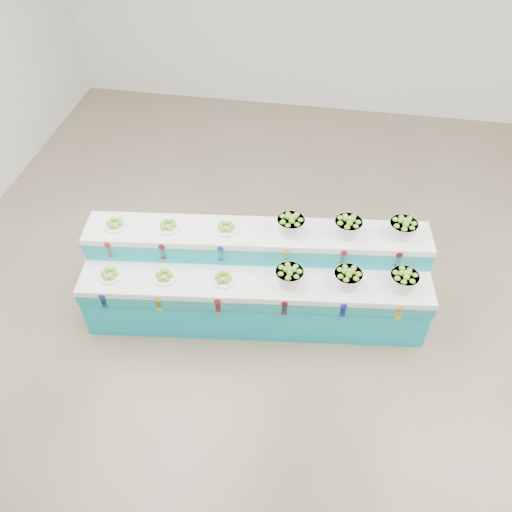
{
  "coord_description": "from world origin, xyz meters",
  "views": [
    {
      "loc": [
        -0.32,
        -3.76,
        4.84
      ],
      "look_at": [
        -0.99,
        0.18,
        0.87
      ],
      "focal_mm": 37.35,
      "sensor_mm": 36.0,
      "label": 1
    }
  ],
  "objects_px": {
    "basket_upper_right": "(403,228)",
    "display_stand": "(256,279)",
    "basket_lower_left": "(289,276)",
    "plate_upper_mid": "(168,225)"
  },
  "relations": [
    {
      "from": "basket_lower_left",
      "to": "basket_upper_right",
      "type": "bearing_deg",
      "value": 28.43
    },
    {
      "from": "basket_lower_left",
      "to": "plate_upper_mid",
      "type": "distance_m",
      "value": 1.41
    },
    {
      "from": "plate_upper_mid",
      "to": "basket_upper_right",
      "type": "distance_m",
      "value": 2.48
    },
    {
      "from": "basket_upper_right",
      "to": "display_stand",
      "type": "bearing_deg",
      "value": -164.5
    },
    {
      "from": "display_stand",
      "to": "basket_lower_left",
      "type": "bearing_deg",
      "value": -33.01
    },
    {
      "from": "basket_lower_left",
      "to": "basket_upper_right",
      "type": "xyz_separation_m",
      "value": [
        1.11,
        0.6,
        0.3
      ]
    },
    {
      "from": "display_stand",
      "to": "basket_lower_left",
      "type": "distance_m",
      "value": 0.53
    },
    {
      "from": "basket_lower_left",
      "to": "display_stand",
      "type": "bearing_deg",
      "value": 153.89
    },
    {
      "from": "basket_lower_left",
      "to": "plate_upper_mid",
      "type": "xyz_separation_m",
      "value": [
        -1.36,
        0.3,
        0.24
      ]
    },
    {
      "from": "basket_lower_left",
      "to": "basket_upper_right",
      "type": "distance_m",
      "value": 1.3
    }
  ]
}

